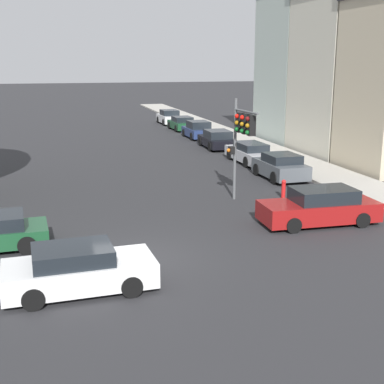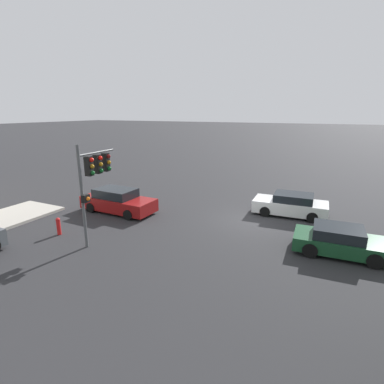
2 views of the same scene
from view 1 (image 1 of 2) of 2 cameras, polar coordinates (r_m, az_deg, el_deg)
name	(u,v)px [view 1 (image 1 of 2)]	position (r m, az deg, el deg)	size (l,w,h in m)	color
ground_plane	(133,260)	(18.17, -6.28, -7.23)	(300.00, 300.00, 0.00)	#28282B
sidewalk_strip	(211,128)	(52.83, 2.00, 6.84)	(3.37, 60.00, 0.16)	#ADA89E
rowhouse_backdrop	(351,66)	(40.74, 16.56, 12.71)	(7.69, 19.21, 12.69)	beige
traffic_signal	(242,131)	(24.46, 5.34, 6.52)	(0.66, 2.56, 4.81)	#515456
crossing_car_1	(78,270)	(15.88, -12.04, -8.10)	(4.39, 2.13, 1.36)	silver
crossing_car_2	(320,207)	(22.38, 13.46, -1.59)	(4.84, 2.09, 1.48)	maroon
parked_car_0	(281,167)	(30.53, 9.44, 2.68)	(2.10, 3.84, 1.44)	#4C5156
parked_car_1	(250,153)	(35.09, 6.21, 4.15)	(1.93, 4.83, 1.35)	#B7B7BC
parked_car_2	(217,140)	(40.94, 2.71, 5.61)	(2.12, 4.39, 1.38)	black
parked_car_3	(198,130)	(46.32, 0.66, 6.62)	(2.03, 4.06, 1.48)	navy
parked_car_4	(182,124)	(51.78, -1.07, 7.31)	(2.08, 4.08, 1.30)	#194728
parked_car_5	(169,117)	(56.82, -2.44, 7.97)	(2.04, 4.16, 1.50)	silver
fire_hydrant	(284,188)	(26.26, 9.74, 0.39)	(0.22, 0.22, 0.92)	red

